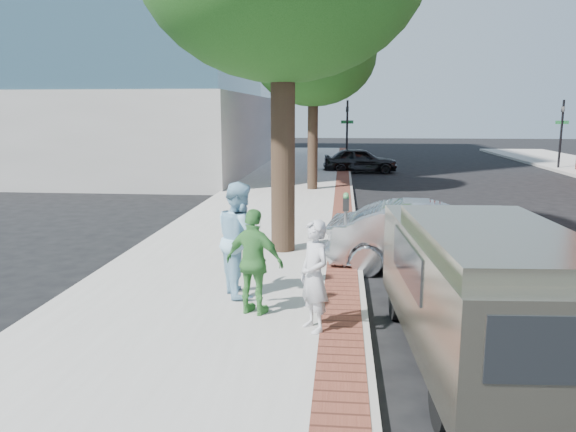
# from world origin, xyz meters

# --- Properties ---
(ground) EXTENTS (120.00, 120.00, 0.00)m
(ground) POSITION_xyz_m (0.00, 0.00, 0.00)
(ground) COLOR black
(ground) RESTS_ON ground
(sidewalk) EXTENTS (5.00, 60.00, 0.15)m
(sidewalk) POSITION_xyz_m (-1.50, 8.00, 0.07)
(sidewalk) COLOR #9E9991
(sidewalk) RESTS_ON ground
(brick_strip) EXTENTS (0.60, 60.00, 0.01)m
(brick_strip) POSITION_xyz_m (0.70, 8.00, 0.15)
(brick_strip) COLOR brown
(brick_strip) RESTS_ON sidewalk
(curb) EXTENTS (0.10, 60.00, 0.15)m
(curb) POSITION_xyz_m (1.05, 8.00, 0.07)
(curb) COLOR gray
(curb) RESTS_ON ground
(office_base) EXTENTS (18.20, 22.20, 4.00)m
(office_base) POSITION_xyz_m (-13.00, 22.00, 2.00)
(office_base) COLOR gray
(office_base) RESTS_ON ground
(signal_near) EXTENTS (0.70, 0.15, 3.80)m
(signal_near) POSITION_xyz_m (0.90, 22.00, 2.25)
(signal_near) COLOR black
(signal_near) RESTS_ON ground
(signal_far) EXTENTS (0.70, 0.15, 3.80)m
(signal_far) POSITION_xyz_m (12.50, 22.00, 2.25)
(signal_far) COLOR black
(signal_far) RESTS_ON ground
(tree_far) EXTENTS (4.80, 4.80, 7.14)m
(tree_far) POSITION_xyz_m (-0.50, 12.00, 5.30)
(tree_far) COLOR black
(tree_far) RESTS_ON sidewalk
(parking_meter) EXTENTS (0.12, 0.32, 1.47)m
(parking_meter) POSITION_xyz_m (0.76, 0.58, 1.21)
(parking_meter) COLOR gray
(parking_meter) RESTS_ON sidewalk
(person_gray) EXTENTS (0.63, 0.68, 1.57)m
(person_gray) POSITION_xyz_m (0.32, -2.67, 0.93)
(person_gray) COLOR #B9B9BF
(person_gray) RESTS_ON sidewalk
(person_officer) EXTENTS (1.03, 1.13, 1.89)m
(person_officer) POSITION_xyz_m (-0.99, -1.20, 1.10)
(person_officer) COLOR #92C6E3
(person_officer) RESTS_ON sidewalk
(person_green) EXTENTS (1.02, 0.68, 1.60)m
(person_green) POSITION_xyz_m (-0.60, -2.10, 0.95)
(person_green) COLOR #449141
(person_green) RESTS_ON sidewalk
(sedan_silver) EXTENTS (4.32, 1.92, 1.38)m
(sedan_silver) POSITION_xyz_m (2.50, 0.98, 0.69)
(sedan_silver) COLOR #A6A8AD
(sedan_silver) RESTS_ON ground
(bg_car) EXTENTS (3.96, 1.80, 1.32)m
(bg_car) POSITION_xyz_m (1.60, 19.63, 0.66)
(bg_car) COLOR black
(bg_car) RESTS_ON ground
(van) EXTENTS (2.15, 5.01, 1.81)m
(van) POSITION_xyz_m (2.46, -3.06, 0.99)
(van) COLOR gray
(van) RESTS_ON ground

